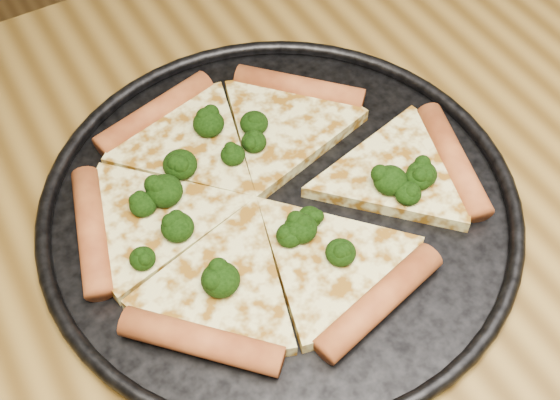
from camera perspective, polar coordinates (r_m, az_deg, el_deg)
dining_table at (r=0.70m, az=4.36°, el=-9.60°), size 1.20×0.90×0.75m
pizza_pan at (r=0.65m, az=0.00°, el=-0.43°), size 0.41×0.41×0.02m
pizza at (r=0.65m, az=-1.21°, el=0.22°), size 0.36×0.32×0.02m
broccoli_florets at (r=0.64m, az=-1.31°, el=0.51°), size 0.27×0.20×0.02m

